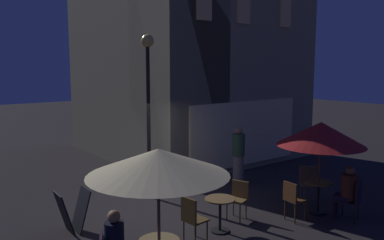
% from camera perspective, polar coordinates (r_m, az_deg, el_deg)
% --- Properties ---
extents(ground_plane, '(60.00, 60.00, 0.00)m').
position_cam_1_polar(ground_plane, '(10.02, -4.49, -12.58)').
color(ground_plane, black).
extents(cafe_building, '(6.65, 7.48, 7.24)m').
position_cam_1_polar(cafe_building, '(14.59, -1.61, 8.33)').
color(cafe_building, gray).
rests_on(cafe_building, ground).
extents(street_lamp_near_corner, '(0.33, 0.33, 4.25)m').
position_cam_1_polar(street_lamp_near_corner, '(10.41, -6.22, 5.03)').
color(street_lamp_near_corner, black).
rests_on(street_lamp_near_corner, ground).
extents(menu_sandwich_board, '(0.66, 0.58, 0.89)m').
position_cam_1_polar(menu_sandwich_board, '(8.98, -16.48, -12.24)').
color(menu_sandwich_board, black).
rests_on(menu_sandwich_board, ground).
extents(cafe_table_0, '(0.64, 0.64, 0.77)m').
position_cam_1_polar(cafe_table_0, '(10.06, 17.39, -9.68)').
color(cafe_table_0, black).
rests_on(cafe_table_0, ground).
extents(cafe_table_2, '(0.64, 0.64, 0.72)m').
position_cam_1_polar(cafe_table_2, '(8.67, 3.98, -12.39)').
color(cafe_table_2, black).
rests_on(cafe_table_2, ground).
extents(patio_umbrella_0, '(2.02, 2.02, 2.18)m').
position_cam_1_polar(patio_umbrella_0, '(9.74, 17.72, -1.92)').
color(patio_umbrella_0, black).
rests_on(patio_umbrella_0, ground).
extents(patio_umbrella_1, '(2.23, 2.23, 2.21)m').
position_cam_1_polar(patio_umbrella_1, '(6.26, -4.79, -6.01)').
color(patio_umbrella_1, black).
rests_on(patio_umbrella_1, ground).
extents(cafe_chair_0, '(0.42, 0.42, 0.90)m').
position_cam_1_polar(cafe_chair_0, '(9.45, 14.02, -10.52)').
color(cafe_chair_0, '#513018').
rests_on(cafe_chair_0, ground).
extents(cafe_chair_1, '(0.54, 0.54, 0.95)m').
position_cam_1_polar(cafe_chair_1, '(9.85, 21.85, -10.06)').
color(cafe_chair_1, black).
rests_on(cafe_chair_1, ground).
extents(cafe_chair_2, '(0.62, 0.62, 0.91)m').
position_cam_1_polar(cafe_chair_2, '(10.83, 16.16, -8.19)').
color(cafe_chair_2, brown).
rests_on(cafe_chair_2, ground).
extents(cafe_chair_4, '(0.45, 0.45, 0.93)m').
position_cam_1_polar(cafe_chair_4, '(8.11, 0.00, -13.39)').
color(cafe_chair_4, '#4F391B').
rests_on(cafe_chair_4, ground).
extents(cafe_chair_5, '(0.52, 0.52, 0.85)m').
position_cam_1_polar(cafe_chair_5, '(9.41, 6.56, -10.60)').
color(cafe_chair_5, brown).
rests_on(cafe_chair_5, ground).
extents(patron_seated_0, '(0.44, 0.53, 1.26)m').
position_cam_1_polar(patron_seated_0, '(9.84, 21.03, -9.10)').
color(patron_seated_0, black).
rests_on(patron_seated_0, ground).
extents(patron_standing_2, '(0.36, 0.36, 1.74)m').
position_cam_1_polar(patron_standing_2, '(11.66, 6.56, -5.19)').
color(patron_standing_2, slate).
rests_on(patron_standing_2, ground).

